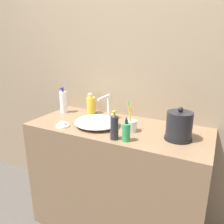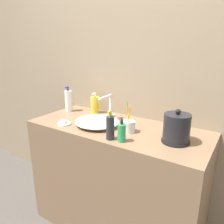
{
  "view_description": "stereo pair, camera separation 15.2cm",
  "coord_description": "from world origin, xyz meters",
  "px_view_note": "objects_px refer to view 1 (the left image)",
  "views": [
    {
      "loc": [
        0.62,
        -1.03,
        1.41
      ],
      "look_at": [
        -0.04,
        0.27,
        0.97
      ],
      "focal_mm": 35.0,
      "sensor_mm": 36.0,
      "label": 1
    },
    {
      "loc": [
        0.75,
        -0.95,
        1.41
      ],
      "look_at": [
        -0.04,
        0.27,
        0.97
      ],
      "focal_mm": 35.0,
      "sensor_mm": 36.0,
      "label": 2
    }
  ],
  "objects_px": {
    "faucet": "(108,105)",
    "shampoo_bottle": "(126,132)",
    "mouthwash_bottle": "(114,128)",
    "lotion_bottle": "(91,105)",
    "hand_cream_bottle": "(63,102)",
    "electric_kettle": "(179,127)",
    "toothbrush_cup": "(131,125)"
  },
  "relations": [
    {
      "from": "shampoo_bottle",
      "to": "mouthwash_bottle",
      "type": "xyz_separation_m",
      "value": [
        -0.07,
        -0.01,
        0.02
      ]
    },
    {
      "from": "lotion_bottle",
      "to": "electric_kettle",
      "type": "bearing_deg",
      "value": -15.51
    },
    {
      "from": "toothbrush_cup",
      "to": "hand_cream_bottle",
      "type": "distance_m",
      "value": 0.68
    },
    {
      "from": "toothbrush_cup",
      "to": "lotion_bottle",
      "type": "relative_size",
      "value": 1.2
    },
    {
      "from": "electric_kettle",
      "to": "lotion_bottle",
      "type": "bearing_deg",
      "value": 164.49
    },
    {
      "from": "electric_kettle",
      "to": "mouthwash_bottle",
      "type": "height_order",
      "value": "electric_kettle"
    },
    {
      "from": "shampoo_bottle",
      "to": "toothbrush_cup",
      "type": "bearing_deg",
      "value": 102.41
    },
    {
      "from": "shampoo_bottle",
      "to": "mouthwash_bottle",
      "type": "height_order",
      "value": "mouthwash_bottle"
    },
    {
      "from": "lotion_bottle",
      "to": "faucet",
      "type": "bearing_deg",
      "value": -21.48
    },
    {
      "from": "faucet",
      "to": "hand_cream_bottle",
      "type": "bearing_deg",
      "value": -179.26
    },
    {
      "from": "lotion_bottle",
      "to": "hand_cream_bottle",
      "type": "bearing_deg",
      "value": -159.22
    },
    {
      "from": "mouthwash_bottle",
      "to": "hand_cream_bottle",
      "type": "distance_m",
      "value": 0.69
    },
    {
      "from": "electric_kettle",
      "to": "hand_cream_bottle",
      "type": "height_order",
      "value": "hand_cream_bottle"
    },
    {
      "from": "lotion_bottle",
      "to": "toothbrush_cup",
      "type": "bearing_deg",
      "value": -26.13
    },
    {
      "from": "faucet",
      "to": "shampoo_bottle",
      "type": "height_order",
      "value": "faucet"
    },
    {
      "from": "faucet",
      "to": "mouthwash_bottle",
      "type": "bearing_deg",
      "value": -55.78
    },
    {
      "from": "faucet",
      "to": "lotion_bottle",
      "type": "xyz_separation_m",
      "value": [
        -0.2,
        0.08,
        -0.04
      ]
    },
    {
      "from": "mouthwash_bottle",
      "to": "toothbrush_cup",
      "type": "bearing_deg",
      "value": 76.09
    },
    {
      "from": "electric_kettle",
      "to": "toothbrush_cup",
      "type": "height_order",
      "value": "toothbrush_cup"
    },
    {
      "from": "hand_cream_bottle",
      "to": "faucet",
      "type": "bearing_deg",
      "value": 0.74
    },
    {
      "from": "faucet",
      "to": "toothbrush_cup",
      "type": "distance_m",
      "value": 0.29
    },
    {
      "from": "hand_cream_bottle",
      "to": "electric_kettle",
      "type": "bearing_deg",
      "value": -7.34
    },
    {
      "from": "electric_kettle",
      "to": "mouthwash_bottle",
      "type": "bearing_deg",
      "value": -153.3
    },
    {
      "from": "electric_kettle",
      "to": "toothbrush_cup",
      "type": "relative_size",
      "value": 0.98
    },
    {
      "from": "hand_cream_bottle",
      "to": "lotion_bottle",
      "type": "bearing_deg",
      "value": 20.78
    },
    {
      "from": "lotion_bottle",
      "to": "shampoo_bottle",
      "type": "distance_m",
      "value": 0.61
    },
    {
      "from": "faucet",
      "to": "mouthwash_bottle",
      "type": "relative_size",
      "value": 1.07
    },
    {
      "from": "hand_cream_bottle",
      "to": "toothbrush_cup",
      "type": "bearing_deg",
      "value": -11.48
    },
    {
      "from": "shampoo_bottle",
      "to": "electric_kettle",
      "type": "bearing_deg",
      "value": 31.35
    },
    {
      "from": "electric_kettle",
      "to": "hand_cream_bottle",
      "type": "distance_m",
      "value": 0.98
    },
    {
      "from": "faucet",
      "to": "shampoo_bottle",
      "type": "xyz_separation_m",
      "value": [
        0.28,
        -0.3,
        -0.05
      ]
    },
    {
      "from": "faucet",
      "to": "shampoo_bottle",
      "type": "relative_size",
      "value": 1.27
    }
  ]
}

